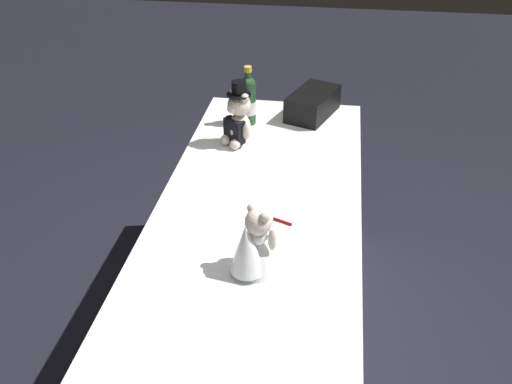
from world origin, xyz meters
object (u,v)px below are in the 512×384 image
Objects in this scene: teddy_bear_bride at (255,245)px; champagne_bottle at (248,100)px; teddy_bear_groom at (238,119)px; gift_case_black at (313,104)px; signing_pen at (275,219)px.

teddy_bear_bride is 0.83× the size of champagne_bottle.
gift_case_black is at bearing -41.52° from teddy_bear_groom.
teddy_bear_groom is 1.25× the size of teddy_bear_bride.
signing_pen is (-0.57, -0.23, -0.11)m from teddy_bear_groom.
signing_pen is (-0.78, -0.22, -0.11)m from champagne_bottle.
teddy_bear_groom reaches higher than signing_pen.
teddy_bear_groom reaches higher than teddy_bear_bride.
teddy_bear_bride is 1.87× the size of signing_pen.
signing_pen is at bearing -6.46° from teddy_bear_bride.
signing_pen is 0.92m from gift_case_black.
gift_case_black reaches higher than signing_pen.
champagne_bottle is 0.81× the size of gift_case_black.
signing_pen is at bearing -164.00° from champagne_bottle.
champagne_bottle is (1.06, 0.19, 0.02)m from teddy_bear_bride.
teddy_bear_groom is 2.34× the size of signing_pen.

